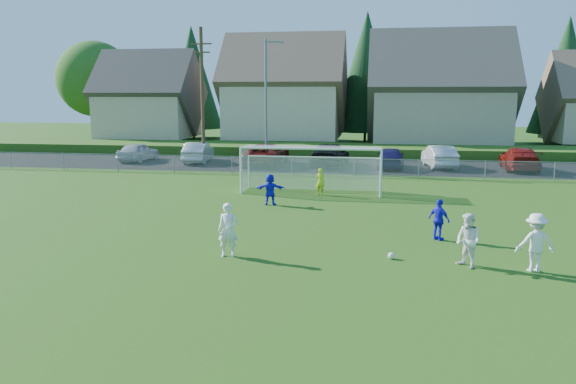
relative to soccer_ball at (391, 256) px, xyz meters
name	(u,v)px	position (x,y,z in m)	size (l,w,h in m)	color
ground	(239,297)	(-3.99, -4.11, -0.11)	(160.00, 160.00, 0.00)	#193D0C
asphalt_lot	(330,165)	(-3.99, 23.39, -0.10)	(60.00, 60.00, 0.00)	black
grass_embankment	(338,150)	(-3.99, 30.89, 0.29)	(70.00, 6.00, 0.80)	#1E420F
soccer_ball	(391,256)	(0.00, 0.00, 0.00)	(0.22, 0.22, 0.22)	white
player_white_a	(228,230)	(-5.25, -0.53, 0.77)	(0.64, 0.42, 1.76)	white
player_white_b	(468,241)	(2.26, -0.52, 0.73)	(0.82, 0.64, 1.68)	white
player_white_c	(535,243)	(4.18, -0.58, 0.77)	(1.14, 0.66, 1.77)	white
player_blue_a	(439,220)	(1.73, 2.69, 0.64)	(0.88, 0.37, 1.50)	#1816D4
player_blue_b	(270,189)	(-5.54, 8.12, 0.63)	(1.38, 0.44, 1.49)	#1816D4
goalkeeper	(320,182)	(-3.45, 11.11, 0.60)	(0.52, 0.34, 1.42)	#C0E71B
car_a	(138,152)	(-19.07, 23.61, 0.62)	(1.73, 4.29, 1.46)	silver
car_b	(198,152)	(-14.17, 23.59, 0.66)	(1.63, 4.67, 1.54)	silver
car_c	(266,154)	(-8.65, 22.69, 0.70)	(2.69, 5.84, 1.62)	#64100B
car_d	(330,155)	(-3.99, 22.96, 0.71)	(2.29, 5.63, 1.63)	black
car_e	(391,158)	(0.37, 22.41, 0.65)	(1.80, 4.48, 1.53)	#1B164D
car_f	(439,157)	(3.81, 23.38, 0.68)	(1.68, 4.82, 1.59)	silver
car_g	(520,159)	(9.16, 22.90, 0.68)	(2.21, 5.43, 1.58)	maroon
soccer_goal	(312,162)	(-3.99, 11.94, 1.52)	(7.42, 1.90, 2.50)	white
chainlink_fence	(323,166)	(-3.99, 17.89, 0.52)	(52.06, 0.06, 1.20)	gray
streetlight	(267,99)	(-8.44, 21.89, 4.73)	(1.38, 0.18, 9.00)	slate
utility_pole	(202,95)	(-13.49, 22.89, 5.04)	(1.60, 0.26, 10.00)	#473321
houses_row	(365,71)	(-2.02, 38.35, 7.22)	(53.90, 11.45, 13.27)	tan
tree_row	(357,78)	(-2.95, 44.62, 6.80)	(65.98, 12.36, 13.80)	#382616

